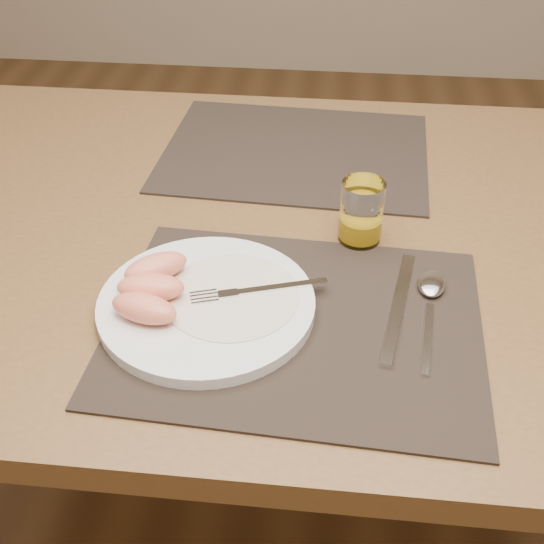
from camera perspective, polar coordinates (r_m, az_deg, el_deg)
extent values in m
plane|color=brown|center=(1.56, 1.23, -19.43)|extent=(5.00, 5.00, 0.00)
cube|color=brown|center=(1.02, 1.77, 3.14)|extent=(1.40, 0.90, 0.04)
cylinder|color=brown|center=(1.68, -18.93, 0.92)|extent=(0.06, 0.06, 0.71)
cube|color=black|center=(0.84, 1.98, -4.30)|extent=(0.47, 0.37, 0.00)
cube|color=black|center=(1.20, 1.96, 10.03)|extent=(0.47, 0.37, 0.00)
cylinder|color=white|center=(0.85, -5.49, -2.71)|extent=(0.27, 0.27, 0.02)
cylinder|color=white|center=(0.85, -3.41, -1.97)|extent=(0.17, 0.17, 0.00)
cube|color=silver|center=(0.86, 0.92, -1.23)|extent=(0.11, 0.04, 0.00)
cube|color=silver|center=(0.85, -3.70, -1.85)|extent=(0.03, 0.02, 0.00)
cube|color=silver|center=(0.85, -5.70, -2.11)|extent=(0.04, 0.03, 0.00)
cube|color=silver|center=(0.90, 10.88, -1.04)|extent=(0.04, 0.13, 0.00)
cube|color=silver|center=(0.82, 9.91, -5.61)|extent=(0.03, 0.09, 0.01)
cube|color=silver|center=(0.83, 12.89, -5.39)|extent=(0.02, 0.13, 0.00)
ellipsoid|color=silver|center=(0.91, 13.20, -0.93)|extent=(0.04, 0.06, 0.01)
cylinder|color=white|center=(0.96, 7.50, 5.02)|extent=(0.06, 0.06, 0.09)
cylinder|color=gold|center=(0.97, 7.37, 3.70)|extent=(0.05, 0.05, 0.03)
ellipsoid|color=#EE8261|center=(0.82, -10.65, -3.01)|extent=(0.09, 0.06, 0.03)
ellipsoid|color=#EE8261|center=(0.85, -10.12, -1.28)|extent=(0.09, 0.05, 0.03)
ellipsoid|color=#EE8261|center=(0.88, -9.69, 0.38)|extent=(0.09, 0.08, 0.03)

